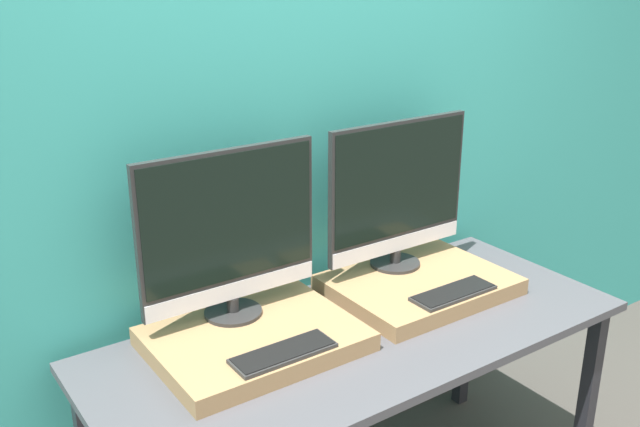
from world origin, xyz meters
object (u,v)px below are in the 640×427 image
at_px(keyboard_left, 283,353).
at_px(monitor_left, 230,231).
at_px(keyboard_right, 453,293).
at_px(monitor_right, 398,192).

bearing_deg(keyboard_left, monitor_left, 90.00).
relative_size(monitor_left, keyboard_right, 1.91).
relative_size(keyboard_left, keyboard_right, 1.00).
distance_m(monitor_left, monitor_right, 0.68).
height_order(monitor_right, keyboard_right, monitor_right).
relative_size(keyboard_left, monitor_right, 0.52).
bearing_deg(monitor_right, keyboard_left, -155.94).
height_order(monitor_left, keyboard_right, monitor_left).
xyz_separation_m(keyboard_left, monitor_right, (0.68, 0.30, 0.28)).
bearing_deg(monitor_left, keyboard_right, -24.06).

